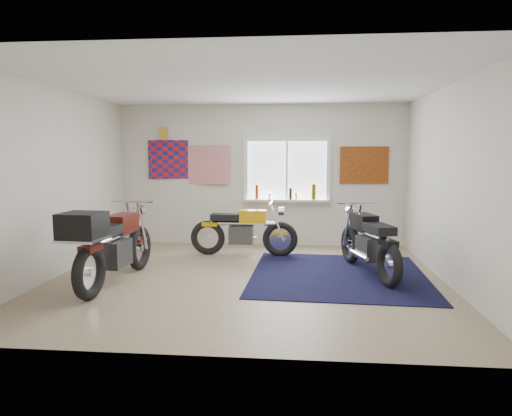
# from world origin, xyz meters

# --- Properties ---
(ground) EXTENTS (5.50, 5.50, 0.00)m
(ground) POSITION_xyz_m (0.00, 0.00, 0.00)
(ground) COLOR #9E896B
(ground) RESTS_ON ground
(room_shell) EXTENTS (5.50, 5.50, 5.50)m
(room_shell) POSITION_xyz_m (0.00, 0.00, 1.64)
(room_shell) COLOR white
(room_shell) RESTS_ON ground
(navy_rug) EXTENTS (2.61, 2.70, 0.01)m
(navy_rug) POSITION_xyz_m (1.31, 0.32, 0.01)
(navy_rug) COLOR black
(navy_rug) RESTS_ON ground
(window_assembly) EXTENTS (1.66, 0.17, 1.26)m
(window_assembly) POSITION_xyz_m (0.50, 2.47, 1.37)
(window_assembly) COLOR white
(window_assembly) RESTS_ON room_shell
(oil_bottles) EXTENTS (1.16, 0.09, 0.30)m
(oil_bottles) POSITION_xyz_m (0.58, 2.40, 1.03)
(oil_bottles) COLOR maroon
(oil_bottles) RESTS_ON window_assembly
(flag_display) EXTENTS (1.60, 0.10, 1.17)m
(flag_display) POSITION_xyz_m (-1.90, 2.48, 2.15)
(flag_display) COLOR red
(flag_display) RESTS_ON room_shell
(triumph_poster) EXTENTS (0.90, 0.03, 0.70)m
(triumph_poster) POSITION_xyz_m (1.95, 2.48, 1.55)
(triumph_poster) COLOR #A54C14
(triumph_poster) RESTS_ON room_shell
(yellow_triumph) EXTENTS (1.88, 0.56, 0.95)m
(yellow_triumph) POSITION_xyz_m (-0.23, 1.50, 0.42)
(yellow_triumph) COLOR black
(yellow_triumph) RESTS_ON ground
(black_chrome_bike) EXTENTS (0.76, 1.97, 1.03)m
(black_chrome_bike) POSITION_xyz_m (1.75, 0.43, 0.45)
(black_chrome_bike) COLOR black
(black_chrome_bike) RESTS_ON navy_rug
(maroon_tourer) EXTENTS (0.68, 2.16, 1.10)m
(maroon_tourer) POSITION_xyz_m (-1.76, -0.52, 0.57)
(maroon_tourer) COLOR black
(maroon_tourer) RESTS_ON ground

